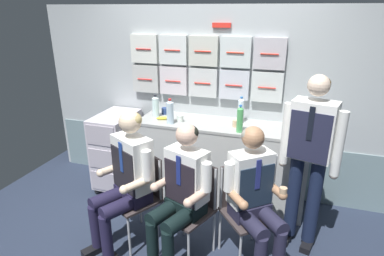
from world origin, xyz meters
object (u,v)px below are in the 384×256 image
at_px(service_trolley, 117,149).
at_px(crew_member_center, 181,190).
at_px(crew_member_right, 255,195).
at_px(folding_chair_right, 244,201).
at_px(crew_member_left, 126,175).
at_px(folding_chair_center, 193,199).
at_px(folding_chair_left, 142,188).
at_px(water_bottle_clear, 170,112).
at_px(snack_banana, 164,118).
at_px(crew_member_standing, 310,151).
at_px(coffee_cup_spare, 236,123).

height_order(service_trolley, crew_member_center, crew_member_center).
bearing_deg(crew_member_right, crew_member_center, -167.60).
bearing_deg(folding_chair_right, crew_member_center, -152.65).
bearing_deg(crew_member_left, folding_chair_center, 10.41).
height_order(folding_chair_left, folding_chair_center, same).
bearing_deg(folding_chair_left, folding_chair_right, 4.53).
bearing_deg(water_bottle_clear, crew_member_right, -36.10).
distance_m(folding_chair_right, snack_banana, 1.34).
xyz_separation_m(folding_chair_center, crew_member_right, (0.54, -0.02, 0.16)).
bearing_deg(crew_member_left, crew_member_standing, 17.97).
bearing_deg(folding_chair_right, coffee_cup_spare, 107.40).
distance_m(crew_member_left, snack_banana, 0.96).
distance_m(crew_member_center, crew_member_right, 0.61).
distance_m(crew_member_left, water_bottle_clear, 0.92).
bearing_deg(crew_member_right, folding_chair_right, 130.48).
relative_size(folding_chair_left, snack_banana, 4.91).
bearing_deg(water_bottle_clear, folding_chair_right, -34.17).
xyz_separation_m(service_trolley, folding_chair_right, (1.66, -0.70, 0.02)).
relative_size(service_trolley, crew_member_center, 0.75).
height_order(folding_chair_left, crew_member_center, crew_member_center).
relative_size(service_trolley, coffee_cup_spare, 12.76).
bearing_deg(crew_member_center, crew_member_right, 12.40).
height_order(service_trolley, water_bottle_clear, water_bottle_clear).
bearing_deg(folding_chair_center, crew_member_right, -2.01).
xyz_separation_m(service_trolley, crew_member_center, (1.17, -0.96, 0.19)).
distance_m(folding_chair_left, coffee_cup_spare, 1.18).
bearing_deg(folding_chair_right, folding_chair_center, -166.47).
bearing_deg(folding_chair_center, service_trolley, 146.78).
height_order(crew_member_center, coffee_cup_spare, crew_member_center).
height_order(folding_chair_right, crew_member_right, crew_member_right).
distance_m(folding_chair_center, water_bottle_clear, 1.04).
bearing_deg(crew_member_standing, crew_member_center, -151.62).
xyz_separation_m(folding_chair_left, water_bottle_clear, (0.02, 0.70, 0.54)).
xyz_separation_m(service_trolley, crew_member_standing, (2.16, -0.42, 0.45)).
bearing_deg(crew_member_standing, water_bottle_clear, 166.33).
relative_size(crew_member_center, crew_member_right, 1.00).
distance_m(crew_member_standing, coffee_cup_spare, 0.87).
xyz_separation_m(folding_chair_left, crew_member_standing, (1.45, 0.36, 0.43)).
height_order(water_bottle_clear, coffee_cup_spare, water_bottle_clear).
bearing_deg(folding_chair_left, coffee_cup_spare, 48.82).
relative_size(crew_member_left, crew_member_center, 1.04).
height_order(folding_chair_right, crew_member_standing, crew_member_standing).
bearing_deg(service_trolley, coffee_cup_spare, 1.69).
xyz_separation_m(folding_chair_right, crew_member_right, (0.11, -0.12, 0.16)).
distance_m(folding_chair_left, snack_banana, 0.91).
xyz_separation_m(crew_member_standing, coffee_cup_spare, (-0.73, 0.46, 0.02)).
bearing_deg(folding_chair_left, crew_member_left, -119.18).
bearing_deg(water_bottle_clear, crew_member_standing, -13.67).
relative_size(folding_chair_left, coffee_cup_spare, 11.58).
height_order(service_trolley, folding_chair_left, service_trolley).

